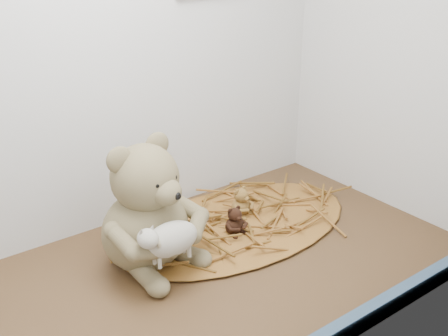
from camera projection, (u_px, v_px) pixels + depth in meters
alcove_shell at (138, 41)px, 94.85cm from camera, size 120.40×60.20×90.40cm
straw_bed at (237, 224)px, 127.31cm from camera, size 58.46×33.94×1.13cm
main_teddy at (144, 205)px, 108.52cm from camera, size 26.39×27.26×26.76cm
toy_lamb at (171, 239)px, 102.79cm from camera, size 14.02×8.56×9.06cm
mini_teddy_tan at (241, 200)px, 129.56cm from camera, size 6.83×7.05×6.91cm
mini_teddy_brown at (234, 219)px, 121.94cm from camera, size 5.22×5.50×6.33cm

